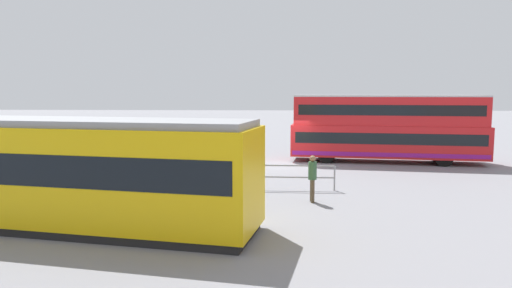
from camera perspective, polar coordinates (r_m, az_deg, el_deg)
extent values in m
plane|color=gray|center=(26.41, 3.97, -2.64)|extent=(160.00, 160.00, 0.00)
cube|color=red|center=(28.44, 15.82, 0.39)|extent=(11.40, 3.87, 1.87)
cube|color=red|center=(28.31, 15.93, 3.95)|extent=(11.05, 3.73, 1.66)
cube|color=black|center=(28.42, 15.83, 0.84)|extent=(10.85, 3.83, 0.64)
cube|color=black|center=(28.31, 15.93, 4.12)|extent=(10.50, 3.69, 0.60)
cube|color=#8C198C|center=(28.52, 15.77, -0.97)|extent=(11.18, 3.88, 0.24)
cube|color=#B2B2B7|center=(28.29, 15.98, 5.73)|extent=(11.05, 3.73, 0.10)
cylinder|color=black|center=(28.41, 8.80, -1.04)|extent=(1.30, 2.48, 1.00)
cylinder|color=black|center=(28.98, 21.83, -1.28)|extent=(1.30, 2.48, 1.00)
cube|color=#E5B70C|center=(15.78, -24.98, -3.11)|extent=(13.86, 5.01, 2.91)
cube|color=black|center=(15.73, -25.03, -2.06)|extent=(13.33, 4.95, 0.90)
cube|color=gray|center=(15.61, -25.25, 2.53)|extent=(13.56, 4.75, 0.20)
cube|color=black|center=(16.10, -24.71, -8.67)|extent=(13.57, 4.83, 0.25)
cylinder|color=black|center=(22.86, -3.64, -3.03)|extent=(0.14, 0.14, 0.81)
cylinder|color=black|center=(22.95, -4.14, -2.99)|extent=(0.14, 0.14, 0.81)
cylinder|color=#335938|center=(22.80, -3.90, -1.24)|extent=(0.41, 0.41, 0.62)
sphere|color=tan|center=(22.74, -3.91, -0.19)|extent=(0.22, 0.22, 0.22)
cylinder|color=#4C3F2D|center=(17.57, 7.02, -5.83)|extent=(0.14, 0.14, 0.87)
cylinder|color=#4C3F2D|center=(17.78, 6.91, -5.68)|extent=(0.14, 0.14, 0.87)
cylinder|color=#335938|center=(17.53, 7.00, -3.28)|extent=(0.35, 0.35, 0.67)
sphere|color=#8C6647|center=(17.46, 7.02, -1.81)|extent=(0.24, 0.24, 0.24)
cube|color=gray|center=(19.89, -4.63, -2.57)|extent=(9.89, 0.28, 0.06)
cube|color=gray|center=(19.97, -4.61, -3.99)|extent=(9.89, 0.28, 0.06)
cylinder|color=gray|center=(19.83, 9.69, -4.21)|extent=(0.07, 0.07, 1.05)
cylinder|color=gray|center=(19.97, -4.61, -4.06)|extent=(0.07, 0.07, 1.05)
cylinder|color=gray|center=(21.30, -17.90, -3.70)|extent=(0.07, 0.07, 1.05)
cylinder|color=slate|center=(22.23, -18.86, -1.38)|extent=(0.10, 0.10, 2.54)
cube|color=#D8D84C|center=(22.09, -18.98, 0.96)|extent=(1.25, 0.12, 0.50)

